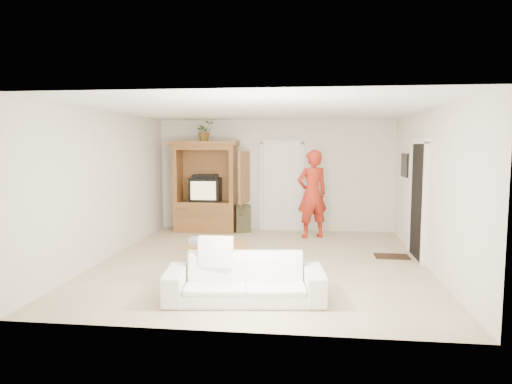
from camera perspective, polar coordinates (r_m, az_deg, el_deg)
floor at (r=8.00m, az=0.74°, el=-8.69°), size 6.00×6.00×0.00m
ceiling at (r=7.76m, az=0.76°, el=10.23°), size 6.00×6.00×0.00m
wall_back at (r=10.75m, az=2.43°, el=2.11°), size 5.50×0.00×5.50m
wall_front at (r=4.82m, az=-3.00°, el=-2.70°), size 5.50×0.00×5.50m
wall_left at (r=8.51m, az=-18.00°, el=0.80°), size 0.00×6.00×6.00m
wall_right at (r=7.97m, az=20.82°, el=0.37°), size 0.00×6.00×6.00m
armoire at (r=10.69m, az=-6.18°, el=-0.05°), size 1.82×1.14×2.10m
door_back at (r=10.73m, az=3.21°, el=0.60°), size 0.85×0.05×2.04m
doorway_right at (r=8.57m, az=19.63°, el=-1.10°), size 0.05×0.90×2.04m
framed_picture at (r=9.79m, az=18.09°, el=3.20°), size 0.03×0.60×0.48m
doormat at (r=8.66m, az=16.62°, el=-7.72°), size 0.60×0.40×0.02m
plant at (r=10.61m, az=-6.43°, el=7.55°), size 0.53×0.51×0.44m
man at (r=9.94m, az=7.04°, el=-0.26°), size 0.82×0.70×1.91m
sofa at (r=6.01m, az=-1.42°, el=-10.73°), size 2.11×1.02×0.59m
coffee_table at (r=7.71m, az=-4.99°, el=-6.75°), size 1.12×0.77×0.38m
towel at (r=7.74m, az=-6.88°, el=-6.03°), size 0.39×0.29×0.08m
candle at (r=7.70m, az=-3.91°, el=-5.99°), size 0.08×0.08×0.10m
backpack_black at (r=10.76m, az=-2.65°, el=-3.79°), size 0.33×0.20×0.40m
backpack_olive at (r=10.55m, az=-1.70°, el=-3.33°), size 0.40×0.35×0.63m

